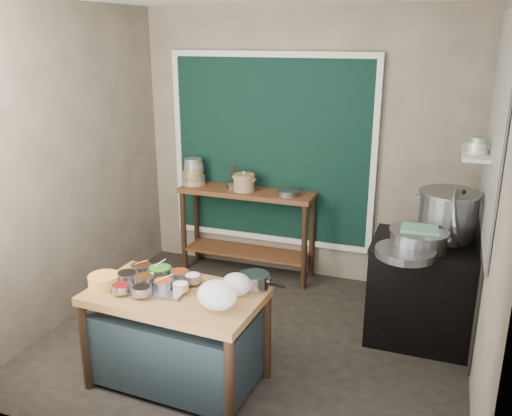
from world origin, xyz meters
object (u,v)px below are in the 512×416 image
(back_counter, at_px, (247,232))
(saucepan, at_px, (255,281))
(condiment_tray, at_px, (155,285))
(utensil_cup, at_px, (232,185))
(stove_block, at_px, (425,293))
(stock_pot, at_px, (448,215))
(yellow_basin, at_px, (104,281))
(steamer, at_px, (419,239))
(prep_table, at_px, (177,338))
(ceramic_crock, at_px, (244,183))

(back_counter, xyz_separation_m, saucepan, (0.74, -1.77, 0.33))
(condiment_tray, height_order, utensil_cup, utensil_cup)
(stove_block, bearing_deg, stock_pot, 57.55)
(yellow_basin, relative_size, steamer, 0.48)
(condiment_tray, xyz_separation_m, steamer, (1.78, 1.11, 0.20))
(back_counter, bearing_deg, saucepan, -67.24)
(prep_table, bearing_deg, back_counter, 99.22)
(prep_table, relative_size, condiment_tray, 2.41)
(prep_table, distance_m, back_counter, 2.04)
(prep_table, relative_size, back_counter, 0.86)
(back_counter, height_order, saucepan, back_counter)
(condiment_tray, xyz_separation_m, yellow_basin, (-0.35, -0.12, 0.03))
(prep_table, xyz_separation_m, ceramic_crock, (-0.24, 2.00, 0.65))
(yellow_basin, height_order, stock_pot, stock_pot)
(prep_table, relative_size, steamer, 2.61)
(utensil_cup, xyz_separation_m, steamer, (1.98, -0.89, -0.03))
(condiment_tray, distance_m, ceramic_crock, 1.98)
(saucepan, bearing_deg, condiment_tray, -151.93)
(back_counter, relative_size, saucepan, 6.73)
(stove_block, height_order, condiment_tray, stove_block)
(back_counter, distance_m, steamer, 2.08)
(condiment_tray, distance_m, saucepan, 0.74)
(condiment_tray, bearing_deg, stove_block, 34.16)
(yellow_basin, xyz_separation_m, saucepan, (1.06, 0.34, 0.02))
(prep_table, bearing_deg, ceramic_crock, 99.82)
(stock_pot, bearing_deg, steamer, -120.78)
(prep_table, xyz_separation_m, steamer, (1.59, 1.14, 0.58))
(back_counter, distance_m, ceramic_crock, 0.56)
(ceramic_crock, distance_m, stock_pot, 2.10)
(prep_table, xyz_separation_m, utensil_cup, (-0.39, 2.03, 0.61))
(saucepan, relative_size, ceramic_crock, 0.91)
(back_counter, relative_size, stove_block, 1.61)
(yellow_basin, distance_m, saucepan, 1.11)
(stove_block, xyz_separation_m, utensil_cup, (-2.06, 0.73, 0.56))
(prep_table, height_order, ceramic_crock, ceramic_crock)
(condiment_tray, bearing_deg, prep_table, -11.48)
(yellow_basin, bearing_deg, ceramic_crock, 81.88)
(prep_table, relative_size, utensil_cup, 9.52)
(condiment_tray, bearing_deg, utensil_cup, 95.83)
(stove_block, relative_size, condiment_tray, 1.74)
(prep_table, distance_m, yellow_basin, 0.69)
(back_counter, bearing_deg, condiment_tray, -88.87)
(saucepan, height_order, steamer, steamer)
(stove_block, height_order, ceramic_crock, ceramic_crock)
(yellow_basin, bearing_deg, steamer, 29.97)
(back_counter, height_order, utensil_cup, utensil_cup)
(utensil_cup, xyz_separation_m, stock_pot, (2.18, -0.55, 0.09))
(stove_block, bearing_deg, yellow_basin, -148.00)
(prep_table, relative_size, yellow_basin, 5.48)
(stock_pot, bearing_deg, saucepan, -136.05)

